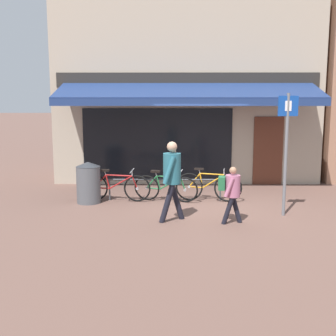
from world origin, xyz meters
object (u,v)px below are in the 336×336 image
(litter_bin, at_px, (88,182))
(parking_sign, at_px, (286,142))
(bicycle_green, at_px, (166,188))
(pedestrian_child, at_px, (231,189))
(pedestrian_adult, at_px, (172,173))
(bicycle_orange, at_px, (208,186))
(bicycle_red, at_px, (116,187))

(litter_bin, relative_size, parking_sign, 0.39)
(bicycle_green, distance_m, parking_sign, 3.27)
(pedestrian_child, distance_m, litter_bin, 3.82)
(pedestrian_adult, bearing_deg, parking_sign, 0.25)
(bicycle_green, xyz_separation_m, litter_bin, (-1.96, -0.14, 0.17))
(bicycle_green, bearing_deg, litter_bin, -161.83)
(pedestrian_child, bearing_deg, bicycle_orange, 107.98)
(bicycle_orange, relative_size, pedestrian_child, 1.40)
(bicycle_red, height_order, litter_bin, litter_bin)
(litter_bin, distance_m, parking_sign, 4.93)
(pedestrian_adult, distance_m, litter_bin, 2.71)
(parking_sign, bearing_deg, pedestrian_adult, -170.28)
(bicycle_red, relative_size, bicycle_green, 1.08)
(bicycle_red, relative_size, bicycle_orange, 1.05)
(bicycle_red, height_order, bicycle_orange, bicycle_orange)
(pedestrian_adult, xyz_separation_m, parking_sign, (2.54, 0.43, 0.60))
(bicycle_green, height_order, bicycle_orange, bicycle_orange)
(bicycle_orange, relative_size, litter_bin, 1.63)
(bicycle_green, relative_size, pedestrian_child, 1.36)
(bicycle_orange, bearing_deg, parking_sign, -32.27)
(bicycle_red, bearing_deg, litter_bin, -160.05)
(bicycle_orange, distance_m, pedestrian_child, 2.08)
(pedestrian_child, relative_size, litter_bin, 1.16)
(pedestrian_adult, xyz_separation_m, litter_bin, (-2.12, 1.60, -0.53))
(pedestrian_child, height_order, parking_sign, parking_sign)
(bicycle_green, bearing_deg, pedestrian_child, -39.68)
(pedestrian_child, height_order, litter_bin, pedestrian_child)
(bicycle_green, relative_size, bicycle_orange, 0.98)
(bicycle_green, distance_m, pedestrian_adult, 1.88)
(pedestrian_child, distance_m, parking_sign, 1.70)
(bicycle_red, height_order, bicycle_green, bicycle_red)
(bicycle_orange, height_order, pedestrian_child, pedestrian_child)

